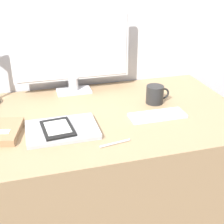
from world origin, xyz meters
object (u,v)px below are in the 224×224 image
object	(u,v)px
laptop	(62,130)
ereader	(58,128)
monitor	(71,51)
pen	(115,143)
keyboard	(157,115)
coffee_mug	(155,94)

from	to	relation	value
laptop	ereader	world-z (taller)	ereader
monitor	pen	world-z (taller)	monitor
pen	keyboard	bearing A→B (deg)	34.80
laptop	pen	world-z (taller)	laptop
keyboard	pen	xyz separation A→B (m)	(-0.26, -0.18, -0.00)
keyboard	laptop	world-z (taller)	laptop
monitor	laptop	size ratio (longest dim) A/B	2.08
monitor	laptop	xyz separation A→B (m)	(-0.12, -0.44, -0.22)
keyboard	coffee_mug	world-z (taller)	coffee_mug
pen	ereader	bearing A→B (deg)	146.19
ereader	coffee_mug	world-z (taller)	coffee_mug
coffee_mug	ereader	bearing A→B (deg)	-159.90
monitor	coffee_mug	distance (m)	0.49
monitor	keyboard	size ratio (longest dim) A/B	2.36
ereader	pen	distance (m)	0.25
laptop	coffee_mug	xyz separation A→B (m)	(0.50, 0.18, 0.03)
keyboard	coffee_mug	xyz separation A→B (m)	(0.05, 0.15, 0.04)
laptop	coffee_mug	size ratio (longest dim) A/B	2.44
laptop	pen	bearing A→B (deg)	-38.57
laptop	ereader	bearing A→B (deg)	-147.94
laptop	ereader	xyz separation A→B (m)	(-0.02, -0.01, 0.02)
pen	monitor	bearing A→B (deg)	96.72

